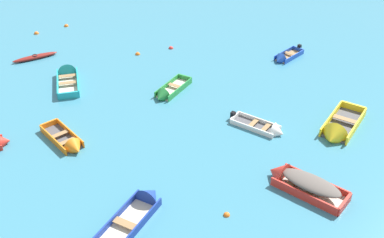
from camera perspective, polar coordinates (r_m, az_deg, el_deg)
The scene contains 14 objects.
rowboat_orange_distant_center at distance 28.41m, azimuth -14.39°, elevation -2.85°, with size 3.47×3.28×1.08m.
rowboat_turquoise_foreground_center at distance 35.53m, azimuth -14.57°, elevation 4.97°, with size 2.77×4.40×1.31m.
rowboat_yellow_outer_right at distance 29.72m, azimuth 16.90°, elevation -1.41°, with size 3.32×4.70×1.52m.
rowboat_blue_midfield_left at distance 37.80m, azimuth 10.91°, elevation 7.16°, with size 2.53×2.98×0.94m.
rowboat_deep_blue_far_right at distance 23.70m, azimuth -6.02°, elevation -10.30°, with size 2.77×4.60×1.24m.
rowboat_white_near_right at distance 29.14m, azimuth 9.03°, elevation -1.21°, with size 3.48×2.47×1.03m.
kayak_maroon_near_left at distance 39.20m, azimuth -18.17°, elevation 7.01°, with size 3.06×2.55×0.33m.
rowboat_red_outer_left at distance 25.28m, azimuth 12.51°, elevation -7.21°, with size 4.35×3.41×1.38m.
rowboat_green_back_row_center at distance 32.39m, azimuth -3.01°, elevation 3.09°, with size 2.35×3.66×1.03m.
mooring_buoy_far_field at distance 44.70m, azimuth -14.71°, elevation 10.62°, with size 0.39×0.39×0.39m, color orange.
mooring_buoy_trailing at distance 39.09m, azimuth -2.51°, elevation 8.38°, with size 0.38×0.38×0.38m, color red.
mooring_buoy_between_boats_left at distance 43.84m, azimuth -18.00°, elevation 9.62°, with size 0.40×0.40×0.40m, color orange.
mooring_buoy_between_boats_right at distance 23.48m, azimuth 4.14°, elevation -11.35°, with size 0.32×0.32×0.32m, color orange.
mooring_buoy_midfield at distance 38.29m, azimuth -6.47°, elevation 7.63°, with size 0.38×0.38×0.38m, color orange.
Camera 1 is at (3.25, -4.39, 16.48)m, focal length 44.86 mm.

